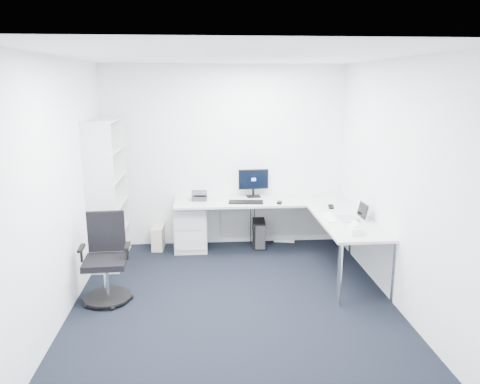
{
  "coord_description": "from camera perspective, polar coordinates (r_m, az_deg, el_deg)",
  "views": [
    {
      "loc": [
        -0.31,
        -4.83,
        2.45
      ],
      "look_at": [
        0.15,
        1.05,
        1.05
      ],
      "focal_mm": 35.0,
      "sensor_mm": 36.0,
      "label": 1
    }
  ],
  "objects": [
    {
      "name": "l_desk",
      "position": [
        6.62,
        3.23,
        -4.9
      ],
      "size": [
        2.59,
        1.45,
        0.76
      ],
      "primitive_type": null,
      "color": "#B4B7B7",
      "rests_on": "ground"
    },
    {
      "name": "beige_pc_tower",
      "position": [
        7.14,
        -9.95,
        -5.48
      ],
      "size": [
        0.18,
        0.37,
        0.34
      ],
      "primitive_type": "cube",
      "rotation": [
        0.0,
        0.0,
        -0.04
      ],
      "color": "beige",
      "rests_on": "ground"
    },
    {
      "name": "wall_left",
      "position": [
        5.18,
        -21.09,
        0.16
      ],
      "size": [
        0.02,
        4.2,
        2.7
      ],
      "primitive_type": "cube",
      "color": "white",
      "rests_on": "ground"
    },
    {
      "name": "black_keyboard",
      "position": [
        6.68,
        0.73,
        -1.23
      ],
      "size": [
        0.51,
        0.23,
        0.02
      ],
      "primitive_type": "cube",
      "rotation": [
        0.0,
        0.0,
        -0.12
      ],
      "color": "black",
      "rests_on": "l_desk"
    },
    {
      "name": "bookshelf",
      "position": [
        6.58,
        -15.87,
        0.02
      ],
      "size": [
        0.38,
        0.99,
        1.98
      ],
      "primitive_type": null,
      "color": "silver",
      "rests_on": "ground"
    },
    {
      "name": "drawer_pedestal",
      "position": [
        7.02,
        -6.01,
        -4.0
      ],
      "size": [
        0.48,
        0.59,
        0.73
      ],
      "primitive_type": "cube",
      "color": "#B4B7B7",
      "rests_on": "ground"
    },
    {
      "name": "monitor",
      "position": [
        6.98,
        1.66,
        1.12
      ],
      "size": [
        0.46,
        0.18,
        0.43
      ],
      "primitive_type": null,
      "rotation": [
        0.0,
        0.0,
        0.08
      ],
      "color": "black",
      "rests_on": "l_desk"
    },
    {
      "name": "white_keyboard",
      "position": [
        6.07,
        10.8,
        -3.04
      ],
      "size": [
        0.14,
        0.42,
        0.01
      ],
      "primitive_type": "cube",
      "rotation": [
        0.0,
        0.0,
        -0.05
      ],
      "color": "white",
      "rests_on": "l_desk"
    },
    {
      "name": "tissue_box",
      "position": [
        5.51,
        13.75,
        -4.52
      ],
      "size": [
        0.13,
        0.23,
        0.08
      ],
      "primitive_type": "cube",
      "rotation": [
        0.0,
        0.0,
        -0.03
      ],
      "color": "white",
      "rests_on": "l_desk"
    },
    {
      "name": "wall_back",
      "position": [
        7.03,
        -1.89,
        4.34
      ],
      "size": [
        3.6,
        0.02,
        2.7
      ],
      "primitive_type": "cube",
      "color": "white",
      "rests_on": "ground"
    },
    {
      "name": "headphones",
      "position": [
        6.55,
        11.05,
        -1.68
      ],
      "size": [
        0.14,
        0.19,
        0.05
      ],
      "primitive_type": null,
      "rotation": [
        0.0,
        0.0,
        -0.2
      ],
      "color": "black",
      "rests_on": "l_desk"
    },
    {
      "name": "power_strip",
      "position": [
        7.38,
        5.41,
        -5.94
      ],
      "size": [
        0.32,
        0.12,
        0.04
      ],
      "primitive_type": "cube",
      "rotation": [
        0.0,
        0.0,
        -0.2
      ],
      "color": "white",
      "rests_on": "ground"
    },
    {
      "name": "wall_right",
      "position": [
        5.39,
        18.7,
        0.84
      ],
      "size": [
        0.02,
        4.2,
        2.7
      ],
      "primitive_type": "cube",
      "color": "white",
      "rests_on": "ground"
    },
    {
      "name": "wall_front",
      "position": [
        2.96,
        1.84,
        -8.49
      ],
      "size": [
        3.6,
        0.02,
        2.7
      ],
      "primitive_type": "cube",
      "color": "white",
      "rests_on": "ground"
    },
    {
      "name": "desk_phone",
      "position": [
        6.86,
        -4.96,
        -0.34
      ],
      "size": [
        0.23,
        0.23,
        0.15
      ],
      "primitive_type": null,
      "rotation": [
        0.0,
        0.0,
        -0.05
      ],
      "color": "#2F2F31",
      "rests_on": "l_desk"
    },
    {
      "name": "laptop",
      "position": [
        6.02,
        13.12,
        -2.28
      ],
      "size": [
        0.32,
        0.32,
        0.22
      ],
      "primitive_type": null,
      "rotation": [
        0.0,
        0.0,
        0.04
      ],
      "color": "silver",
      "rests_on": "l_desk"
    },
    {
      "name": "ground",
      "position": [
        5.43,
        -0.74,
        -13.49
      ],
      "size": [
        4.2,
        4.2,
        0.0
      ],
      "primitive_type": "plane",
      "color": "black"
    },
    {
      "name": "orange_fruit",
      "position": [
        5.63,
        13.16,
        -4.15
      ],
      "size": [
        0.07,
        0.07,
        0.07
      ],
      "primitive_type": "sphere",
      "color": "orange",
      "rests_on": "l_desk"
    },
    {
      "name": "mouse",
      "position": [
        6.66,
        4.84,
        -1.29
      ],
      "size": [
        0.09,
        0.12,
        0.03
      ],
      "primitive_type": "cube",
      "rotation": [
        0.0,
        0.0,
        -0.33
      ],
      "color": "black",
      "rests_on": "l_desk"
    },
    {
      "name": "black_pc_tower",
      "position": [
        7.13,
        2.3,
        -5.04
      ],
      "size": [
        0.21,
        0.43,
        0.4
      ],
      "primitive_type": "cube",
      "rotation": [
        0.0,
        0.0,
        -0.07
      ],
      "color": "black",
      "rests_on": "ground"
    },
    {
      "name": "ceiling",
      "position": [
        4.85,
        -0.84,
        16.29
      ],
      "size": [
        4.2,
        4.2,
        0.0
      ],
      "primitive_type": "plane",
      "color": "white"
    },
    {
      "name": "task_chair",
      "position": [
        5.51,
        -16.13,
        -7.91
      ],
      "size": [
        0.59,
        0.59,
        1.0
      ],
      "primitive_type": null,
      "rotation": [
        0.0,
        0.0,
        0.06
      ],
      "color": "black",
      "rests_on": "ground"
    }
  ]
}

